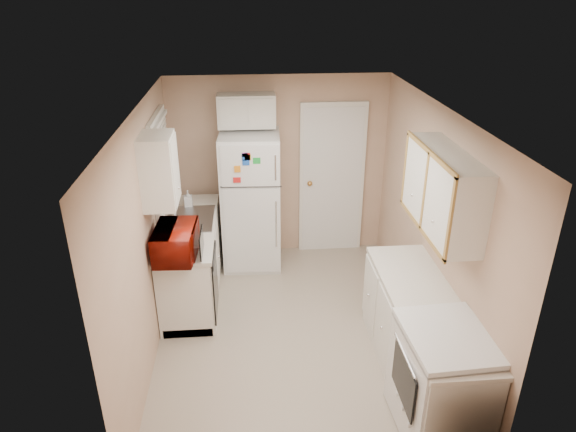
{
  "coord_description": "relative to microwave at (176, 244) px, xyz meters",
  "views": [
    {
      "loc": [
        -0.42,
        -4.44,
        3.45
      ],
      "look_at": [
        0.0,
        0.5,
        1.15
      ],
      "focal_mm": 32.0,
      "sensor_mm": 36.0,
      "label": 1
    }
  ],
  "objects": [
    {
      "name": "upper_cabinet_left",
      "position": [
        -0.1,
        0.06,
        0.75
      ],
      "size": [
        0.3,
        0.45,
        0.7
      ],
      "primitive_type": "cube",
      "color": "silver",
      "rests_on": "wall_left"
    },
    {
      "name": "dishwasher",
      "position": [
        0.34,
        0.14,
        -0.56
      ],
      "size": [
        0.03,
        0.58,
        0.72
      ],
      "primitive_type": "cube",
      "color": "black",
      "rests_on": "floor"
    },
    {
      "name": "wall_left",
      "position": [
        -0.25,
        -0.16,
        0.15
      ],
      "size": [
        3.8,
        3.8,
        0.0
      ],
      "primitive_type": "plane",
      "color": "tan",
      "rests_on": "floor"
    },
    {
      "name": "refrigerator",
      "position": [
        0.77,
        1.42,
        -0.17
      ],
      "size": [
        0.76,
        0.74,
        1.76
      ],
      "primitive_type": "cube",
      "rotation": [
        0.0,
        0.0,
        -0.05
      ],
      "color": "silver",
      "rests_on": "floor"
    },
    {
      "name": "sink",
      "position": [
        0.05,
        0.89,
        -0.19
      ],
      "size": [
        0.54,
        0.74,
        0.16
      ],
      "primitive_type": "cube",
      "color": "gray",
      "rests_on": "left_counter"
    },
    {
      "name": "wall_back",
      "position": [
        1.15,
        1.74,
        0.15
      ],
      "size": [
        2.8,
        2.8,
        0.0
      ],
      "primitive_type": "plane",
      "color": "tan",
      "rests_on": "floor"
    },
    {
      "name": "microwave",
      "position": [
        0.0,
        0.0,
        0.0
      ],
      "size": [
        0.6,
        0.36,
        0.39
      ],
      "primitive_type": "imported",
      "rotation": [
        0.0,
        0.0,
        1.52
      ],
      "color": "maroon",
      "rests_on": "left_counter"
    },
    {
      "name": "floor",
      "position": [
        1.15,
        -0.16,
        -1.05
      ],
      "size": [
        3.8,
        3.8,
        0.0
      ],
      "primitive_type": "plane",
      "color": "#BBAB97",
      "rests_on": "ground"
    },
    {
      "name": "wall_right",
      "position": [
        2.55,
        -0.16,
        0.15
      ],
      "size": [
        3.8,
        3.8,
        0.0
      ],
      "primitive_type": "plane",
      "color": "tan",
      "rests_on": "floor"
    },
    {
      "name": "cabinet_over_fridge",
      "position": [
        0.75,
        1.59,
        0.95
      ],
      "size": [
        0.7,
        0.3,
        0.4
      ],
      "primitive_type": "cube",
      "color": "silver",
      "rests_on": "wall_back"
    },
    {
      "name": "window_blinds",
      "position": [
        -0.21,
        0.89,
        0.55
      ],
      "size": [
        0.1,
        0.98,
        1.08
      ],
      "primitive_type": "cube",
      "color": "silver",
      "rests_on": "wall_left"
    },
    {
      "name": "right_counter",
      "position": [
        2.25,
        -0.96,
        -0.6
      ],
      "size": [
        0.6,
        2.0,
        0.9
      ],
      "primitive_type": "cube",
      "color": "silver",
      "rests_on": "floor"
    },
    {
      "name": "ceiling",
      "position": [
        1.15,
        -0.16,
        1.35
      ],
      "size": [
        3.8,
        3.8,
        0.0
      ],
      "primitive_type": "plane",
      "color": "white",
      "rests_on": "floor"
    },
    {
      "name": "left_counter",
      "position": [
        0.05,
        0.74,
        -0.6
      ],
      "size": [
        0.6,
        1.8,
        0.9
      ],
      "primitive_type": "cube",
      "color": "silver",
      "rests_on": "floor"
    },
    {
      "name": "interior_door",
      "position": [
        1.85,
        1.7,
        -0.03
      ],
      "size": [
        0.86,
        0.06,
        2.08
      ],
      "primitive_type": "cube",
      "color": "silver",
      "rests_on": "floor"
    },
    {
      "name": "wall_front",
      "position": [
        1.15,
        -2.06,
        0.15
      ],
      "size": [
        2.8,
        2.8,
        0.0
      ],
      "primitive_type": "plane",
      "color": "tan",
      "rests_on": "floor"
    },
    {
      "name": "soap_bottle",
      "position": [
        0.0,
        1.27,
        -0.05
      ],
      "size": [
        0.1,
        0.1,
        0.21
      ],
      "primitive_type": "imported",
      "rotation": [
        0.0,
        0.0,
        0.05
      ],
      "color": "beige",
      "rests_on": "left_counter"
    },
    {
      "name": "upper_cabinet_right",
      "position": [
        2.4,
        -0.66,
        0.75
      ],
      "size": [
        0.3,
        1.2,
        0.7
      ],
      "primitive_type": "cube",
      "color": "silver",
      "rests_on": "wall_right"
    },
    {
      "name": "stove",
      "position": [
        2.24,
        -1.51,
        -0.57
      ],
      "size": [
        0.68,
        0.83,
        0.97
      ],
      "primitive_type": "cube",
      "rotation": [
        0.0,
        0.0,
        0.05
      ],
      "color": "silver",
      "rests_on": "floor"
    }
  ]
}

